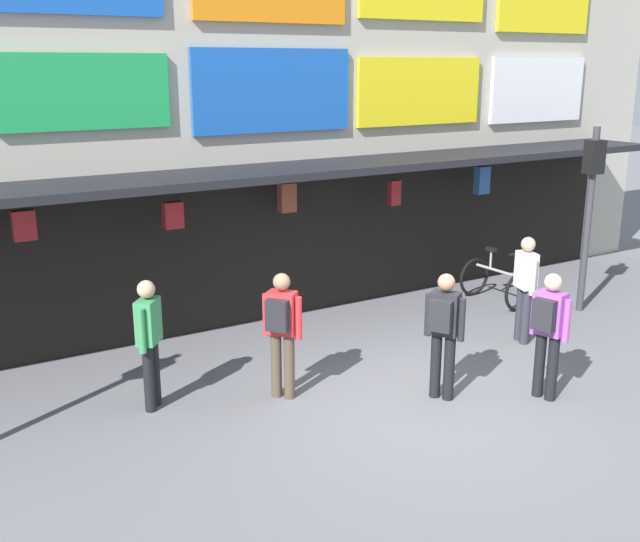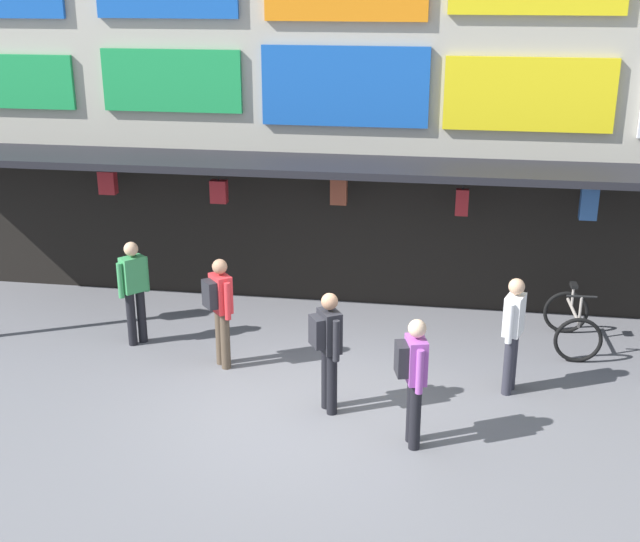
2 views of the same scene
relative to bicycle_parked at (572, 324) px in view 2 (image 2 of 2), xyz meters
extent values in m
plane|color=slate|center=(-3.78, -2.60, -0.39)|extent=(80.00, 80.00, 0.00)
cube|color=#B2AD9E|center=(-3.78, 2.00, 3.61)|extent=(18.00, 1.20, 8.00)
cube|color=black|center=(-3.78, 0.70, 2.21)|extent=(15.30, 1.40, 0.12)
cube|color=green|center=(-9.68, 1.35, 3.37)|extent=(2.37, 0.08, 0.92)
cube|color=green|center=(-6.73, 1.35, 3.43)|extent=(2.42, 0.08, 1.04)
cube|color=blue|center=(-3.78, 1.35, 3.40)|extent=(2.76, 0.08, 1.30)
cube|color=yellow|center=(-0.83, 1.35, 3.33)|extent=(2.68, 0.08, 1.16)
cylinder|color=black|center=(-7.79, 0.81, 2.05)|extent=(0.02, 0.02, 0.18)
cube|color=maroon|center=(-7.79, 0.81, 1.76)|extent=(0.29, 0.17, 0.40)
cylinder|color=black|center=(-5.79, 0.68, 2.03)|extent=(0.02, 0.02, 0.24)
cube|color=maroon|center=(-5.79, 0.68, 1.72)|extent=(0.28, 0.17, 0.38)
cylinder|color=black|center=(-3.80, 0.90, 2.07)|extent=(0.02, 0.02, 0.16)
cube|color=brown|center=(-3.80, 0.90, 1.76)|extent=(0.27, 0.16, 0.46)
cylinder|color=black|center=(-1.78, 0.76, 2.02)|extent=(0.02, 0.02, 0.26)
cube|color=maroon|center=(-1.78, 0.76, 1.68)|extent=(0.20, 0.12, 0.43)
cylinder|color=black|center=(0.17, 0.70, 2.07)|extent=(0.02, 0.02, 0.15)
cube|color=#2D5693|center=(0.17, 0.70, 1.75)|extent=(0.27, 0.16, 0.50)
cube|color=black|center=(-3.78, 1.38, 0.86)|extent=(15.30, 0.04, 2.50)
torus|color=black|center=(0.02, -0.54, -0.03)|extent=(0.72, 0.09, 0.72)
torus|color=black|center=(-0.02, 0.55, -0.03)|extent=(0.72, 0.09, 0.72)
cylinder|color=#A3998E|center=(0.00, 0.01, 0.22)|extent=(0.09, 0.99, 0.05)
cylinder|color=#A3998E|center=(-0.01, 0.17, 0.39)|extent=(0.04, 0.04, 0.35)
cube|color=black|center=(-0.01, 0.17, 0.58)|extent=(0.11, 0.20, 0.06)
cylinder|color=#A3998E|center=(0.02, -0.46, 0.39)|extent=(0.04, 0.04, 0.50)
cylinder|color=black|center=(0.02, -0.46, 0.64)|extent=(0.44, 0.06, 0.04)
cylinder|color=#2D2D38|center=(-1.01, -1.56, 0.05)|extent=(0.14, 0.14, 0.88)
cylinder|color=#2D2D38|center=(-1.07, -1.73, 0.05)|extent=(0.14, 0.14, 0.88)
cube|color=white|center=(-1.04, -1.65, 0.77)|extent=(0.32, 0.41, 0.56)
sphere|color=tan|center=(-1.04, -1.65, 1.18)|extent=(0.22, 0.22, 0.22)
cylinder|color=white|center=(-0.97, -1.44, 0.72)|extent=(0.09, 0.09, 0.56)
cylinder|color=white|center=(-1.11, -1.86, 0.72)|extent=(0.09, 0.09, 0.56)
cylinder|color=brown|center=(-5.25, -1.42, 0.05)|extent=(0.14, 0.14, 0.88)
cylinder|color=brown|center=(-5.13, -1.56, 0.05)|extent=(0.14, 0.14, 0.88)
cube|color=red|center=(-5.19, -1.49, 0.77)|extent=(0.40, 0.42, 0.56)
sphere|color=#A87A5B|center=(-5.19, -1.49, 1.18)|extent=(0.22, 0.22, 0.22)
cylinder|color=red|center=(-5.34, -1.33, 0.72)|extent=(0.09, 0.09, 0.56)
cylinder|color=red|center=(-5.05, -1.66, 0.72)|extent=(0.09, 0.09, 0.56)
cube|color=#232328|center=(-5.31, -1.60, 0.79)|extent=(0.30, 0.32, 0.40)
cylinder|color=black|center=(-6.81, -0.99, 0.05)|extent=(0.14, 0.14, 0.88)
cylinder|color=black|center=(-6.69, -0.85, 0.05)|extent=(0.14, 0.14, 0.88)
cube|color=#388E51|center=(-6.75, -0.92, 0.77)|extent=(0.40, 0.42, 0.56)
sphere|color=tan|center=(-6.75, -0.92, 1.18)|extent=(0.22, 0.22, 0.22)
cylinder|color=#388E51|center=(-6.89, -1.09, 0.72)|extent=(0.09, 0.09, 0.56)
cylinder|color=#388E51|center=(-6.61, -0.75, 0.72)|extent=(0.09, 0.09, 0.56)
cylinder|color=black|center=(-2.31, -3.18, 0.05)|extent=(0.14, 0.14, 0.88)
cylinder|color=black|center=(-2.27, -3.35, 0.05)|extent=(0.14, 0.14, 0.88)
cube|color=#9E4CA8|center=(-2.29, -3.27, 0.77)|extent=(0.31, 0.40, 0.56)
sphere|color=beige|center=(-2.29, -3.27, 1.18)|extent=(0.22, 0.22, 0.22)
cylinder|color=#9E4CA8|center=(-2.35, -3.05, 0.72)|extent=(0.09, 0.09, 0.56)
cylinder|color=#9E4CA8|center=(-2.23, -3.48, 0.72)|extent=(0.09, 0.09, 0.56)
cube|color=#232328|center=(-2.45, -3.31, 0.79)|extent=(0.23, 0.31, 0.40)
cylinder|color=black|center=(-3.49, -2.50, 0.05)|extent=(0.14, 0.14, 0.88)
cylinder|color=black|center=(-3.39, -2.66, 0.05)|extent=(0.14, 0.14, 0.88)
cube|color=#232328|center=(-3.44, -2.58, 0.77)|extent=(0.38, 0.42, 0.56)
sphere|color=#A87A5B|center=(-3.44, -2.58, 1.18)|extent=(0.22, 0.22, 0.22)
cylinder|color=#232328|center=(-3.56, -2.39, 0.72)|extent=(0.09, 0.09, 0.56)
cylinder|color=#232328|center=(-3.32, -2.77, 0.72)|extent=(0.09, 0.09, 0.56)
cube|color=#232328|center=(-3.58, -2.66, 0.79)|extent=(0.28, 0.32, 0.40)
camera|label=1|loc=(-9.40, -9.39, 3.82)|focal=41.83mm
camera|label=2|loc=(-2.02, -12.28, 5.09)|focal=46.37mm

